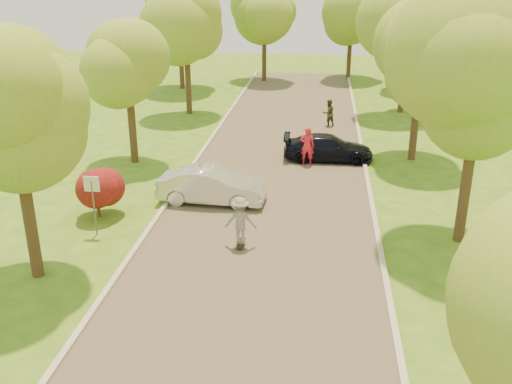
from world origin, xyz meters
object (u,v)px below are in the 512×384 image
at_px(dark_sedan, 328,148).
at_px(silver_sedan, 212,186).
at_px(street_sign, 92,193).
at_px(longboard, 241,243).
at_px(skateboarder, 241,221).
at_px(person_striped, 307,146).
at_px(person_olive, 328,113).

bearing_deg(dark_sedan, silver_sedan, 141.17).
height_order(street_sign, dark_sedan, street_sign).
xyz_separation_m(dark_sedan, longboard, (-2.91, -9.66, -0.54)).
distance_m(dark_sedan, skateboarder, 10.09).
height_order(longboard, skateboarder, skateboarder).
distance_m(street_sign, silver_sedan, 4.94).
relative_size(longboard, skateboarder, 0.52).
height_order(person_striped, person_olive, person_striped).
bearing_deg(person_striped, person_olive, -97.37).
distance_m(dark_sedan, longboard, 10.10).
bearing_deg(street_sign, silver_sedan, 43.95).
bearing_deg(longboard, person_striped, -103.41).
distance_m(person_striped, person_olive, 7.33).
bearing_deg(longboard, dark_sedan, -107.99).
xyz_separation_m(longboard, person_olive, (2.92, 16.11, 0.71)).
relative_size(street_sign, person_striped, 1.18).
relative_size(person_striped, person_olive, 1.16).
bearing_deg(street_sign, dark_sedan, 49.13).
distance_m(silver_sedan, skateboarder, 4.05).
height_order(street_sign, longboard, street_sign).
relative_size(dark_sedan, person_striped, 2.34).
height_order(silver_sedan, skateboarder, skateboarder).
bearing_deg(person_olive, dark_sedan, 57.35).
relative_size(street_sign, dark_sedan, 0.50).
xyz_separation_m(dark_sedan, person_striped, (-1.00, -0.81, 0.30)).
distance_m(street_sign, longboard, 5.40).
bearing_deg(dark_sedan, person_striped, 127.65).
distance_m(longboard, person_olive, 16.39).
distance_m(silver_sedan, person_olive, 13.27).
bearing_deg(person_striped, dark_sedan, -140.51).
relative_size(silver_sedan, skateboarder, 2.58).
bearing_deg(silver_sedan, dark_sedan, -34.83).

